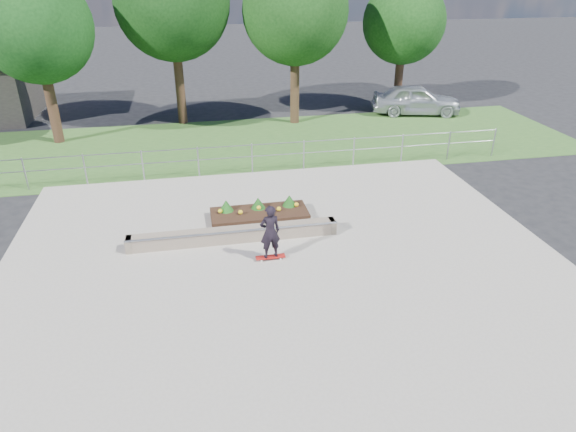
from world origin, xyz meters
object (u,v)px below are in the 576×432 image
(skateboarder, at_px, (270,232))
(parked_car, at_px, (416,99))
(grind_ledge, at_px, (234,235))
(planter_bed, at_px, (259,213))

(skateboarder, distance_m, parked_car, 16.60)
(grind_ledge, xyz_separation_m, skateboarder, (0.86, -1.19, 0.62))
(grind_ledge, xyz_separation_m, parked_car, (10.83, 12.08, 0.51))
(parked_car, bearing_deg, grind_ledge, 151.74)
(grind_ledge, distance_m, planter_bed, 1.61)
(skateboarder, height_order, parked_car, skateboarder)
(grind_ledge, relative_size, planter_bed, 2.00)
(planter_bed, xyz_separation_m, parked_car, (9.91, 10.76, 0.53))
(planter_bed, bearing_deg, parked_car, 47.37)
(parked_car, bearing_deg, planter_bed, 150.98)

